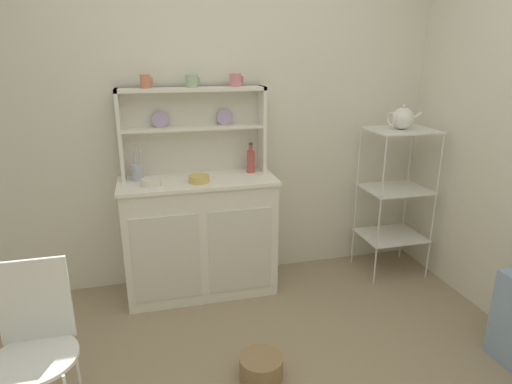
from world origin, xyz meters
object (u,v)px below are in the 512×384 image
object	(u,v)px
bakers_rack	(396,185)
jam_bottle	(251,161)
hutch_shelf_unit	(193,123)
floor_basket	(261,368)
bowl_mixing_large	(151,182)
utensil_jar	(138,172)
porcelain_teapot	(403,118)
cup_terracotta_0	(146,81)
wire_chair	(35,338)
hutch_cabinet	(200,235)

from	to	relation	value
bakers_rack	jam_bottle	size ratio (longest dim) A/B	5.31
hutch_shelf_unit	floor_basket	distance (m)	1.65
bowl_mixing_large	hutch_shelf_unit	bearing A→B (deg)	36.99
utensil_jar	porcelain_teapot	world-z (taller)	porcelain_teapot
bakers_rack	cup_terracotta_0	xyz separation A→B (m)	(-1.80, 0.19, 0.79)
cup_terracotta_0	floor_basket	bearing A→B (deg)	-66.76
bakers_rack	bowl_mixing_large	size ratio (longest dim) A/B	8.81
hutch_shelf_unit	floor_basket	bearing A→B (deg)	-80.93
bakers_rack	bowl_mixing_large	bearing A→B (deg)	-179.74
wire_chair	floor_basket	distance (m)	1.14
wire_chair	utensil_jar	world-z (taller)	utensil_jar
hutch_shelf_unit	jam_bottle	size ratio (longest dim) A/B	4.63
hutch_cabinet	porcelain_teapot	world-z (taller)	porcelain_teapot
utensil_jar	porcelain_teapot	distance (m)	1.93
floor_basket	bowl_mixing_large	distance (m)	1.33
cup_terracotta_0	bowl_mixing_large	distance (m)	0.66
hutch_cabinet	jam_bottle	bearing A→B (deg)	12.28
cup_terracotta_0	porcelain_teapot	xyz separation A→B (m)	(1.80, -0.19, -0.28)
floor_basket	hutch_cabinet	bearing A→B (deg)	100.51
hutch_shelf_unit	bowl_mixing_large	distance (m)	0.52
porcelain_teapot	hutch_shelf_unit	bearing A→B (deg)	171.37
bowl_mixing_large	jam_bottle	world-z (taller)	jam_bottle
bakers_rack	wire_chair	size ratio (longest dim) A/B	1.35
bowl_mixing_large	porcelain_teapot	size ratio (longest dim) A/B	0.52
wire_chair	jam_bottle	bearing A→B (deg)	41.84
hutch_cabinet	utensil_jar	xyz separation A→B (m)	(-0.40, 0.08, 0.48)
hutch_cabinet	jam_bottle	size ratio (longest dim) A/B	4.96
cup_terracotta_0	hutch_cabinet	bearing A→B (deg)	-22.41
wire_chair	utensil_jar	xyz separation A→B (m)	(0.46, 1.18, 0.40)
jam_bottle	utensil_jar	distance (m)	0.79
hutch_shelf_unit	utensil_jar	world-z (taller)	hutch_shelf_unit
bakers_rack	hutch_cabinet	bearing A→B (deg)	177.52
hutch_shelf_unit	wire_chair	xyz separation A→B (m)	(-0.85, -1.26, -0.70)
hutch_cabinet	jam_bottle	distance (m)	0.65
utensil_jar	bowl_mixing_large	bearing A→B (deg)	-61.23
hutch_shelf_unit	bowl_mixing_large	bearing A→B (deg)	-143.01
wire_chair	cup_terracotta_0	xyz separation A→B (m)	(0.56, 1.22, 0.99)
bakers_rack	floor_basket	xyz separation A→B (m)	(-1.32, -0.94, -0.66)
utensil_jar	porcelain_teapot	xyz separation A→B (m)	(1.90, -0.14, 0.31)
hutch_cabinet	utensil_jar	size ratio (longest dim) A/B	4.22
floor_basket	utensil_jar	world-z (taller)	utensil_jar
utensil_jar	jam_bottle	bearing A→B (deg)	0.57
hutch_shelf_unit	cup_terracotta_0	xyz separation A→B (m)	(-0.30, -0.04, 0.29)
bakers_rack	floor_basket	bearing A→B (deg)	-144.57
bakers_rack	porcelain_teapot	distance (m)	0.51
hutch_shelf_unit	porcelain_teapot	distance (m)	1.52
hutch_shelf_unit	porcelain_teapot	bearing A→B (deg)	-8.63
wire_chair	bowl_mixing_large	xyz separation A→B (m)	(0.54, 1.03, 0.36)
utensil_jar	hutch_cabinet	bearing A→B (deg)	-11.19
cup_terracotta_0	utensil_jar	bearing A→B (deg)	-156.25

